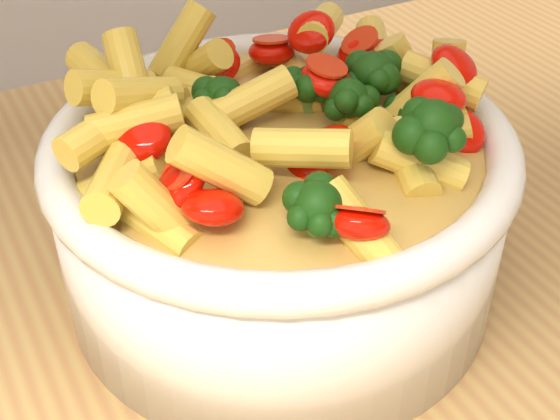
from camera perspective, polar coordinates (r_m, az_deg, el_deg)
name	(u,v)px	position (r m, az deg, el deg)	size (l,w,h in m)	color
table	(417,408)	(0.57, 9.96, -14.10)	(1.20, 0.80, 0.90)	#AF874B
serving_bowl	(280,208)	(0.46, 0.00, 0.14)	(0.27, 0.27, 0.12)	silver
pasta_salad	(280,102)	(0.42, 0.00, 7.91)	(0.21, 0.21, 0.05)	#F0C24C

